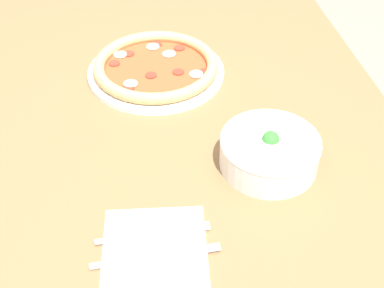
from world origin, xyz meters
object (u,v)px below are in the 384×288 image
knife (150,257)px  fork (152,234)px  pizza (156,68)px  bowl (270,151)px

knife → fork: bearing=79.2°
pizza → fork: 0.48m
fork → knife: (0.05, -0.01, -0.00)m
bowl → knife: bowl is taller
pizza → bowl: bowl is taller
bowl → knife: bearing=-52.5°
knife → bowl: bearing=35.3°
pizza → knife: 0.52m
pizza → fork: size_ratio=1.65×
fork → knife: bearing=-100.8°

